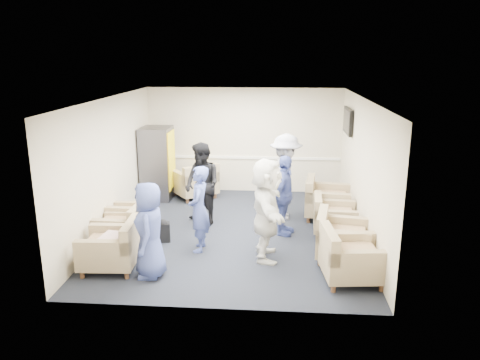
# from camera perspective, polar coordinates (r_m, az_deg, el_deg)

# --- Properties ---
(floor) EXTENTS (6.00, 6.00, 0.00)m
(floor) POSITION_cam_1_polar(r_m,az_deg,el_deg) (9.63, -0.73, -6.31)
(floor) COLOR black
(floor) RESTS_ON ground
(ceiling) EXTENTS (6.00, 6.00, 0.00)m
(ceiling) POSITION_cam_1_polar(r_m,az_deg,el_deg) (9.00, -0.79, 9.89)
(ceiling) COLOR silver
(ceiling) RESTS_ON back_wall
(back_wall) EXTENTS (5.00, 0.02, 2.70)m
(back_wall) POSITION_cam_1_polar(r_m,az_deg,el_deg) (12.15, 0.51, 4.84)
(back_wall) COLOR beige
(back_wall) RESTS_ON floor
(front_wall) EXTENTS (5.00, 0.02, 2.70)m
(front_wall) POSITION_cam_1_polar(r_m,az_deg,el_deg) (6.37, -3.20, -4.85)
(front_wall) COLOR beige
(front_wall) RESTS_ON floor
(left_wall) EXTENTS (0.02, 6.00, 2.70)m
(left_wall) POSITION_cam_1_polar(r_m,az_deg,el_deg) (9.77, -15.54, 1.72)
(left_wall) COLOR beige
(left_wall) RESTS_ON floor
(right_wall) EXTENTS (0.02, 6.00, 2.70)m
(right_wall) POSITION_cam_1_polar(r_m,az_deg,el_deg) (9.34, 14.70, 1.18)
(right_wall) COLOR beige
(right_wall) RESTS_ON floor
(chair_rail) EXTENTS (4.98, 0.04, 0.06)m
(chair_rail) POSITION_cam_1_polar(r_m,az_deg,el_deg) (12.22, 0.50, 2.75)
(chair_rail) COLOR white
(chair_rail) RESTS_ON back_wall
(tv) EXTENTS (0.10, 1.00, 0.58)m
(tv) POSITION_cam_1_polar(r_m,az_deg,el_deg) (10.95, 13.01, 7.01)
(tv) COLOR black
(tv) RESTS_ON right_wall
(armchair_left_near) EXTENTS (0.94, 0.94, 0.72)m
(armchair_left_near) POSITION_cam_1_polar(r_m,az_deg,el_deg) (8.21, -15.17, -8.09)
(armchair_left_near) COLOR #94805F
(armchair_left_near) RESTS_ON floor
(armchair_left_mid) EXTENTS (0.89, 0.89, 0.69)m
(armchair_left_mid) POSITION_cam_1_polar(r_m,az_deg,el_deg) (9.15, -14.00, -5.68)
(armchair_left_mid) COLOR #94805F
(armchair_left_mid) RESTS_ON floor
(armchair_left_far) EXTENTS (0.81, 0.81, 0.61)m
(armchair_left_far) POSITION_cam_1_polar(r_m,az_deg,el_deg) (9.71, -13.00, -4.61)
(armchair_left_far) COLOR #94805F
(armchair_left_far) RESTS_ON floor
(armchair_right_near) EXTENTS (1.01, 1.01, 0.74)m
(armchair_right_near) POSITION_cam_1_polar(r_m,az_deg,el_deg) (7.73, 13.07, -9.39)
(armchair_right_near) COLOR #94805F
(armchair_right_near) RESTS_ON floor
(armchair_right_midnear) EXTENTS (1.04, 1.04, 0.72)m
(armchair_right_midnear) POSITION_cam_1_polar(r_m,az_deg,el_deg) (8.49, 12.04, -7.08)
(armchair_right_midnear) COLOR #94805F
(armchair_right_midnear) RESTS_ON floor
(armchair_right_midfar) EXTENTS (0.89, 0.89, 0.67)m
(armchair_right_midfar) POSITION_cam_1_polar(r_m,az_deg,el_deg) (9.60, 11.13, -4.58)
(armchair_right_midfar) COLOR #94805F
(armchair_right_midfar) RESTS_ON floor
(armchair_right_far) EXTENTS (1.06, 1.06, 0.76)m
(armchair_right_far) POSITION_cam_1_polar(r_m,az_deg,el_deg) (10.47, 10.28, -2.58)
(armchair_right_far) COLOR #94805F
(armchair_right_far) RESTS_ON floor
(armchair_corner) EXTENTS (1.33, 1.33, 0.76)m
(armchair_corner) POSITION_cam_1_polar(r_m,az_deg,el_deg) (11.81, -5.47, -0.36)
(armchair_corner) COLOR #94805F
(armchair_corner) RESTS_ON floor
(vending_machine) EXTENTS (0.73, 0.85, 1.79)m
(vending_machine) POSITION_cam_1_polar(r_m,az_deg,el_deg) (11.76, -10.00, 2.02)
(vending_machine) COLOR #53535B
(vending_machine) RESTS_ON floor
(backpack) EXTENTS (0.30, 0.25, 0.45)m
(backpack) POSITION_cam_1_polar(r_m,az_deg,el_deg) (9.20, -9.37, -6.04)
(backpack) COLOR black
(backpack) RESTS_ON floor
(pillow) EXTENTS (0.38, 0.47, 0.13)m
(pillow) POSITION_cam_1_polar(r_m,az_deg,el_deg) (8.15, -15.35, -6.93)
(pillow) COLOR beige
(pillow) RESTS_ON armchair_left_near
(person_front_left) EXTENTS (0.60, 0.83, 1.58)m
(person_front_left) POSITION_cam_1_polar(r_m,az_deg,el_deg) (7.67, -10.99, -6.02)
(person_front_left) COLOR #42519E
(person_front_left) RESTS_ON floor
(person_mid_left) EXTENTS (0.40, 0.59, 1.59)m
(person_mid_left) POSITION_cam_1_polar(r_m,az_deg,el_deg) (8.54, -5.01, -3.55)
(person_mid_left) COLOR #42519E
(person_mid_left) RESTS_ON floor
(person_back_left) EXTENTS (1.07, 1.07, 1.75)m
(person_back_left) POSITION_cam_1_polar(r_m,az_deg,el_deg) (9.82, -4.63, -0.54)
(person_back_left) COLOR black
(person_back_left) RESTS_ON floor
(person_back_right) EXTENTS (0.76, 1.25, 1.87)m
(person_back_right) POSITION_cam_1_polar(r_m,az_deg,el_deg) (10.20, 5.56, 0.38)
(person_back_right) COLOR silver
(person_back_right) RESTS_ON floor
(person_mid_right) EXTENTS (0.64, 1.02, 1.62)m
(person_mid_right) POSITION_cam_1_polar(r_m,az_deg,el_deg) (9.30, 5.39, -1.91)
(person_mid_right) COLOR #42519E
(person_mid_right) RESTS_ON floor
(person_front_right) EXTENTS (0.62, 1.71, 1.82)m
(person_front_right) POSITION_cam_1_polar(r_m,az_deg,el_deg) (8.15, 3.27, -3.60)
(person_front_right) COLOR white
(person_front_right) RESTS_ON floor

